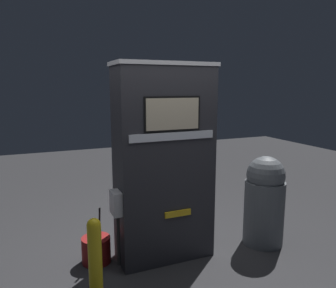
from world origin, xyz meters
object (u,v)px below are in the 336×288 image
object	(u,v)px
safety_bollard	(95,262)
trash_bin	(264,200)
gas_pump	(164,164)
squeegee_bucket	(96,250)

from	to	relation	value
safety_bollard	trash_bin	xyz separation A→B (m)	(2.11, 0.42, 0.12)
gas_pump	safety_bollard	xyz separation A→B (m)	(-0.88, -0.61, -0.64)
gas_pump	safety_bollard	world-z (taller)	gas_pump
safety_bollard	trash_bin	bearing A→B (deg)	11.26
gas_pump	safety_bollard	bearing A→B (deg)	-145.26
trash_bin	squeegee_bucket	size ratio (longest dim) A/B	1.71
safety_bollard	squeegee_bucket	bearing A→B (deg)	79.39
gas_pump	squeegee_bucket	world-z (taller)	gas_pump
safety_bollard	squeegee_bucket	distance (m)	0.83
gas_pump	squeegee_bucket	size ratio (longest dim) A/B	3.38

